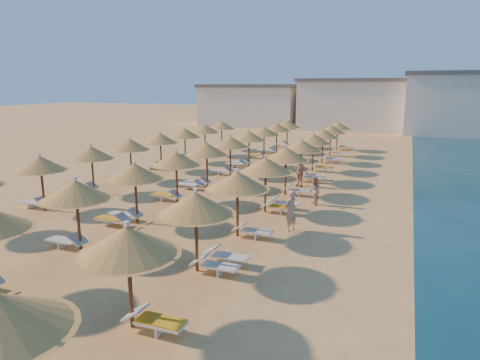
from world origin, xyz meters
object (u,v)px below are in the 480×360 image
at_px(parasol_row_east, 286,155).
at_px(parasol_row_west, 207,150).
at_px(beachgoer_a, 291,211).
at_px(beachgoer_b, 314,191).
at_px(beachgoer_c, 300,172).

distance_m(parasol_row_east, parasol_row_west, 5.13).
distance_m(beachgoer_a, beachgoer_b, 4.55).
bearing_deg(beachgoer_c, beachgoer_b, -41.84).
bearing_deg(beachgoer_b, parasol_row_east, -155.99).
bearing_deg(beachgoer_a, parasol_row_west, -109.06).
xyz_separation_m(parasol_row_west, beachgoer_c, (5.41, 2.40, -1.49)).
height_order(parasol_row_west, beachgoer_c, parasol_row_west).
relative_size(beachgoer_c, beachgoer_a, 0.99).
height_order(parasol_row_west, beachgoer_a, parasol_row_west).
relative_size(parasol_row_east, beachgoer_a, 21.92).
relative_size(parasol_row_east, beachgoer_b, 25.97).
xyz_separation_m(parasol_row_west, beachgoer_a, (7.09, -6.19, -1.48)).
height_order(parasol_row_east, beachgoer_a, parasol_row_east).
bearing_deg(parasol_row_east, parasol_row_west, 180.00).
distance_m(parasol_row_west, beachgoer_c, 6.10).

